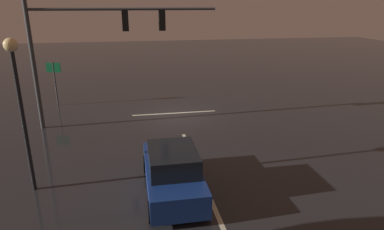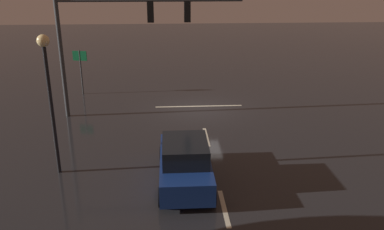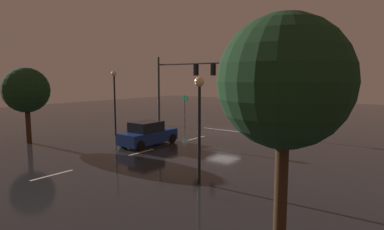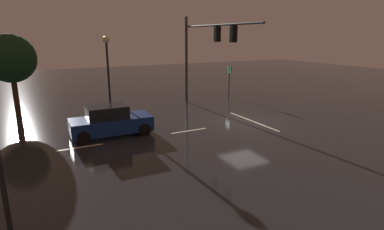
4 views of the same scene
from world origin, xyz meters
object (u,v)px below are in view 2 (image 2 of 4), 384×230
object	(u,v)px
car_approaching	(185,163)
route_sign	(80,63)
traffic_signal_assembly	(119,27)
street_lamp_right_kerb	(48,80)

from	to	relation	value
car_approaching	route_sign	size ratio (longest dim) A/B	1.56
route_sign	traffic_signal_assembly	bearing A→B (deg)	126.12
traffic_signal_assembly	car_approaching	bearing A→B (deg)	111.29
street_lamp_right_kerb	traffic_signal_assembly	bearing A→B (deg)	-106.20
traffic_signal_assembly	route_sign	distance (m)	5.79
car_approaching	traffic_signal_assembly	bearing A→B (deg)	-68.71
traffic_signal_assembly	route_sign	size ratio (longest dim) A/B	3.34
street_lamp_right_kerb	route_sign	world-z (taller)	street_lamp_right_kerb
route_sign	street_lamp_right_kerb	bearing A→B (deg)	96.10
traffic_signal_assembly	street_lamp_right_kerb	distance (m)	6.83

